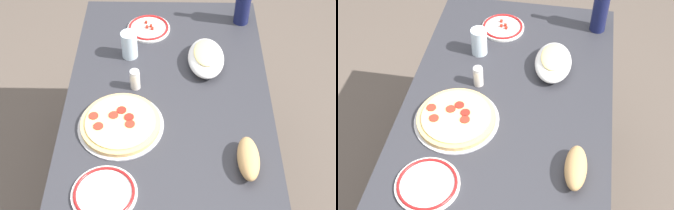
% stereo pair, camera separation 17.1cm
% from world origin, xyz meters
% --- Properties ---
extents(ground_plane, '(8.00, 8.00, 0.00)m').
position_xyz_m(ground_plane, '(0.00, 0.00, 0.00)').
color(ground_plane, brown).
rests_on(ground_plane, ground).
extents(dining_table, '(1.41, 0.80, 0.75)m').
position_xyz_m(dining_table, '(0.00, 0.00, 0.62)').
color(dining_table, '#2D2D33').
rests_on(dining_table, ground).
extents(pepperoni_pizza, '(0.32, 0.32, 0.03)m').
position_xyz_m(pepperoni_pizza, '(-0.08, 0.17, 0.76)').
color(pepperoni_pizza, '#B7B7BC').
rests_on(pepperoni_pizza, dining_table).
extents(baked_pasta_dish, '(0.24, 0.15, 0.08)m').
position_xyz_m(baked_pasta_dish, '(0.26, -0.15, 0.79)').
color(baked_pasta_dish, white).
rests_on(baked_pasta_dish, dining_table).
extents(wine_bottle, '(0.07, 0.07, 0.29)m').
position_xyz_m(wine_bottle, '(0.56, -0.33, 0.87)').
color(wine_bottle, '#141942').
rests_on(wine_bottle, dining_table).
extents(water_glass, '(0.07, 0.07, 0.12)m').
position_xyz_m(water_glass, '(0.31, 0.17, 0.81)').
color(water_glass, silver).
rests_on(water_glass, dining_table).
extents(side_plate_near, '(0.19, 0.19, 0.02)m').
position_xyz_m(side_plate_near, '(0.49, 0.10, 0.76)').
color(side_plate_near, white).
rests_on(side_plate_near, dining_table).
extents(side_plate_far, '(0.22, 0.22, 0.02)m').
position_xyz_m(side_plate_far, '(-0.37, 0.20, 0.76)').
color(side_plate_far, white).
rests_on(side_plate_far, dining_table).
extents(bread_loaf, '(0.18, 0.08, 0.07)m').
position_xyz_m(bread_loaf, '(-0.24, -0.28, 0.78)').
color(bread_loaf, tan).
rests_on(bread_loaf, dining_table).
extents(spice_shaker, '(0.04, 0.04, 0.09)m').
position_xyz_m(spice_shaker, '(0.12, 0.13, 0.79)').
color(spice_shaker, silver).
rests_on(spice_shaker, dining_table).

